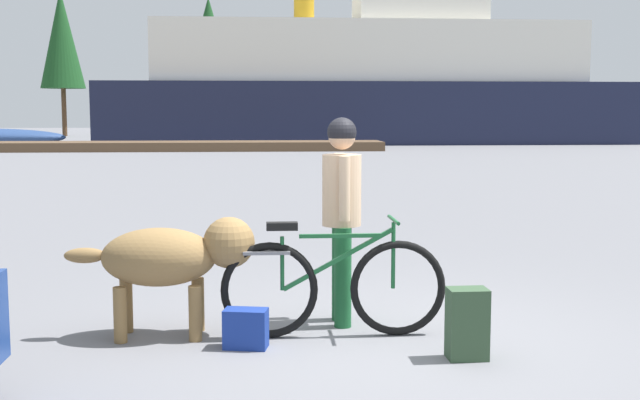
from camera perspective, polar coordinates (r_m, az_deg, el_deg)
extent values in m
plane|color=slate|center=(6.30, 3.65, -9.85)|extent=(160.00, 160.00, 0.00)
torus|color=black|center=(6.33, 5.58, -6.26)|extent=(0.75, 0.06, 0.75)
torus|color=black|center=(6.24, -3.62, -6.44)|extent=(0.75, 0.06, 0.75)
cube|color=#19592D|center=(6.19, 1.48, -2.57)|extent=(0.64, 0.03, 0.03)
cube|color=#19592D|center=(6.22, 1.29, -4.25)|extent=(0.86, 0.03, 0.49)
cylinder|color=#19592D|center=(6.20, -2.71, -4.53)|extent=(0.03, 0.03, 0.42)
cylinder|color=#19592D|center=(6.27, 5.24, -3.96)|extent=(0.03, 0.03, 0.52)
cube|color=black|center=(6.15, -2.72, -1.88)|extent=(0.24, 0.10, 0.06)
cylinder|color=#19592D|center=(6.23, 5.27, -1.42)|extent=(0.03, 0.44, 0.03)
cube|color=slate|center=(6.18, -3.83, -3.72)|extent=(0.36, 0.14, 0.02)
cylinder|color=#19592D|center=(6.75, 1.44, -5.15)|extent=(0.14, 0.14, 0.82)
cylinder|color=#19592D|center=(6.54, 1.64, -5.53)|extent=(0.14, 0.14, 0.82)
cylinder|color=#D8B28C|center=(6.54, 1.56, 0.70)|extent=(0.32, 0.32, 0.58)
cylinder|color=#D8B28C|center=(6.75, 1.37, 1.18)|extent=(0.09, 0.09, 0.51)
cylinder|color=#D8B28C|center=(6.32, 1.76, 0.82)|extent=(0.09, 0.09, 0.51)
sphere|color=tan|center=(6.51, 1.57, 4.59)|extent=(0.22, 0.22, 0.22)
sphere|color=black|center=(6.51, 1.57, 4.85)|extent=(0.24, 0.24, 0.24)
ellipsoid|color=olive|center=(6.34, -11.40, -4.00)|extent=(0.88, 0.54, 0.45)
sphere|color=olive|center=(6.28, -6.50, -3.03)|extent=(0.40, 0.40, 0.40)
ellipsoid|color=olive|center=(6.43, -16.40, -3.81)|extent=(0.32, 0.12, 0.12)
cylinder|color=olive|center=(6.54, -8.68, -7.35)|extent=(0.10, 0.10, 0.43)
cylinder|color=olive|center=(6.25, -8.88, -7.99)|extent=(0.10, 0.10, 0.43)
cylinder|color=olive|center=(6.61, -13.62, -7.32)|extent=(0.10, 0.10, 0.43)
cylinder|color=olive|center=(6.33, -14.05, -7.94)|extent=(0.10, 0.10, 0.43)
cube|color=#334C33|center=(5.84, 10.45, -8.66)|extent=(0.28, 0.20, 0.51)
cube|color=navy|center=(6.05, -5.31, -9.11)|extent=(0.35, 0.24, 0.29)
cube|color=brown|center=(36.36, -10.70, 3.79)|extent=(19.05, 2.65, 0.40)
cube|color=#191E38|center=(44.45, 3.30, 6.19)|extent=(28.49, 7.08, 3.27)
cube|color=silver|center=(44.56, 3.33, 10.35)|extent=(22.79, 5.95, 3.20)
cube|color=silver|center=(45.26, 7.02, 13.43)|extent=(6.84, 4.25, 1.80)
cylinder|color=#BF8C19|center=(44.52, -1.15, 13.98)|extent=(1.10, 1.10, 2.40)
cylinder|color=#4C331E|center=(59.21, -17.76, 5.97)|extent=(0.33, 0.33, 3.33)
cone|color=#19471E|center=(59.42, -17.93, 10.88)|extent=(3.06, 3.06, 6.85)
cylinder|color=#4C331E|center=(59.17, -7.85, 6.25)|extent=(0.34, 0.34, 3.41)
cone|color=#19471E|center=(59.37, -7.92, 11.03)|extent=(3.70, 3.70, 6.51)
cylinder|color=#4C331E|center=(59.04, 3.37, 5.86)|extent=(0.45, 0.45, 2.52)
cone|color=#143819|center=(59.16, 3.39, 10.01)|extent=(4.07, 4.07, 6.05)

